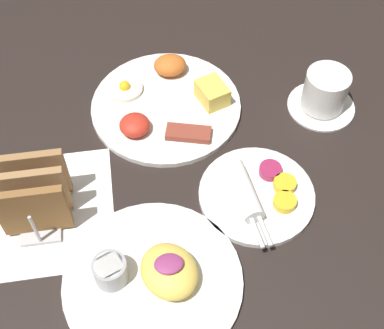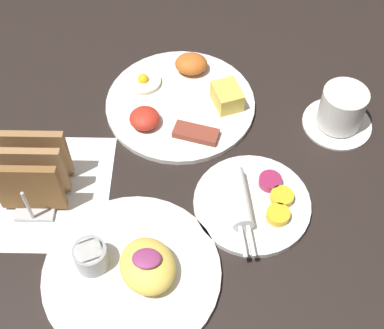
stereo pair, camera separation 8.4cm
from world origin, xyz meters
name	(u,v)px [view 1 (the left image)]	position (x,y,z in m)	size (l,w,h in m)	color
ground_plane	(144,208)	(0.00, 0.00, 0.00)	(3.00, 3.00, 0.00)	black
napkin_flat	(42,212)	(-0.16, 0.02, 0.00)	(0.22, 0.22, 0.00)	white
plate_breakfast	(167,102)	(0.06, 0.21, 0.01)	(0.27, 0.27, 0.05)	white
plate_condiments	(256,193)	(0.18, -0.01, 0.01)	(0.18, 0.19, 0.04)	white
plate_foreground	(154,277)	(0.00, -0.12, 0.01)	(0.26, 0.26, 0.06)	white
toast_rack	(34,195)	(-0.16, 0.02, 0.05)	(0.10, 0.12, 0.10)	#B7B7BC
coffee_cup	(325,93)	(0.33, 0.16, 0.04)	(0.12, 0.12, 0.08)	white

